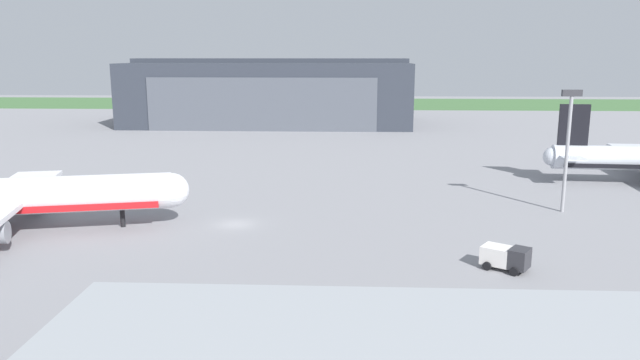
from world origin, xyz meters
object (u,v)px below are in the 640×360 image
at_px(apron_light_mast, 568,140).
at_px(maintenance_hangar, 271,93).
at_px(airliner_near_right, 9,198).
at_px(stair_truck, 506,257).

bearing_deg(apron_light_mast, maintenance_hangar, 116.76).
relative_size(airliner_near_right, apron_light_mast, 2.49).
relative_size(stair_truck, apron_light_mast, 0.31).
bearing_deg(stair_truck, apron_light_mast, 59.69).
relative_size(maintenance_hangar, stair_truck, 16.66).
distance_m(maintenance_hangar, stair_truck, 125.37).
bearing_deg(apron_light_mast, stair_truck, -120.31).
distance_m(airliner_near_right, stair_truck, 53.12).
bearing_deg(airliner_near_right, maintenance_hangar, 82.09).
height_order(maintenance_hangar, stair_truck, maintenance_hangar).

